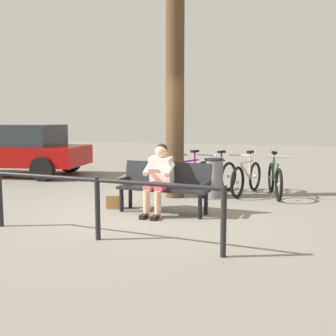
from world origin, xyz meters
TOP-DOWN VIEW (x-y plane):
  - ground_plane at (0.00, 0.00)m, footprint 40.00×40.00m
  - bench at (-0.30, -0.25)m, footprint 1.64×0.62m
  - person_reading at (-0.25, -0.09)m, footprint 0.52×0.79m
  - handbag at (0.65, -0.25)m, footprint 0.32×0.19m
  - tree_trunk at (-0.09, -1.64)m, footprint 0.38×0.38m
  - litter_bin at (-0.88, -1.84)m, footprint 0.40×0.40m
  - bicycle_red at (-2.10, -2.29)m, footprint 0.49×1.66m
  - bicycle_blue at (-1.50, -2.36)m, footprint 0.60×1.63m
  - bicycle_silver at (-0.88, -2.21)m, footprint 0.72×1.58m
  - bicycle_purple at (-0.28, -2.20)m, footprint 0.74×1.57m
  - railing_fence at (0.08, 1.57)m, footprint 3.50×0.47m
  - parked_car at (5.23, -3.46)m, footprint 4.39×2.43m

SIDE VIEW (x-z plane):
  - ground_plane at x=0.00m, z-range 0.00..0.00m
  - handbag at x=0.65m, z-range 0.00..0.24m
  - bicycle_red at x=-2.10m, z-range -0.11..0.83m
  - bicycle_blue at x=-1.50m, z-range -0.11..0.83m
  - bicycle_silver at x=-0.88m, z-range -0.11..0.83m
  - bicycle_purple at x=-0.28m, z-range -0.11..0.83m
  - litter_bin at x=-0.88m, z-range 0.00..0.81m
  - bench at x=-0.30m, z-range 0.07..0.94m
  - railing_fence at x=0.08m, z-range 0.18..1.03m
  - person_reading at x=-0.25m, z-range 0.06..1.27m
  - parked_car at x=5.23m, z-range 0.04..1.51m
  - tree_trunk at x=-0.09m, z-range 0.00..4.10m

